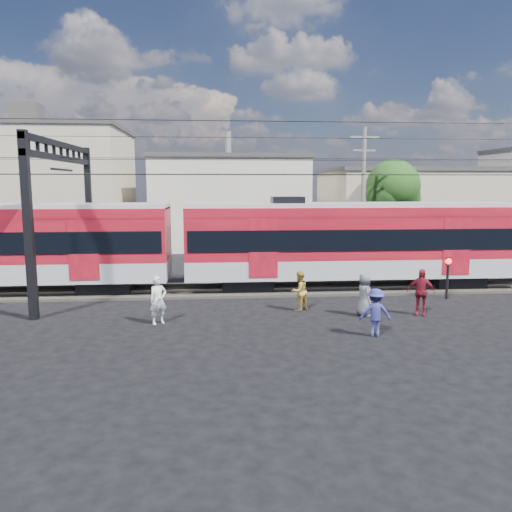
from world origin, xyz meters
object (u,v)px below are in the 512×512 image
object	(u,v)px
crossing_signal	(448,270)
pedestrian_a	(158,300)
pedestrian_c	(375,313)
commuter_train	(357,240)

from	to	relation	value
crossing_signal	pedestrian_a	bearing A→B (deg)	-166.48
pedestrian_a	pedestrian_c	distance (m)	7.69
commuter_train	crossing_signal	bearing A→B (deg)	-37.04
pedestrian_a	pedestrian_c	world-z (taller)	pedestrian_a
commuter_train	pedestrian_c	size ratio (longest dim) A/B	30.93
pedestrian_a	crossing_signal	xyz separation A→B (m)	(12.30, 2.96, 0.42)
pedestrian_a	pedestrian_c	bearing A→B (deg)	-45.51
commuter_train	pedestrian_c	bearing A→B (deg)	-101.28
commuter_train	pedestrian_a	distance (m)	10.59
commuter_train	crossing_signal	world-z (taller)	commuter_train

